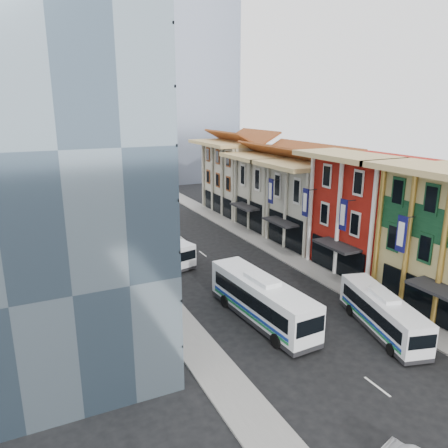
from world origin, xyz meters
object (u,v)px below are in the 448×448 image
bus_left_far (163,247)px  bus_right (382,312)px  bus_left_near (262,299)px  office_tower (40,134)px

bus_left_far → bus_right: size_ratio=0.99×
bus_left_near → bus_left_far: bearing=95.3°
bus_left_near → bus_left_far: (-2.69, 17.27, -0.36)m
office_tower → bus_left_far: size_ratio=3.06×
bus_right → office_tower: bearing=165.0°
bus_left_far → bus_right: (10.24, -22.81, 0.02)m
office_tower → bus_left_near: (14.84, -7.33, -13.06)m
bus_left_far → bus_right: 25.01m
office_tower → bus_left_far: office_tower is taller
bus_left_far → office_tower: bearing=-154.4°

